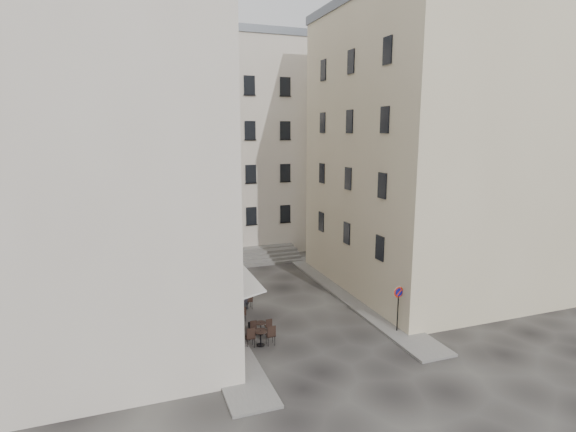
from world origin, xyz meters
name	(u,v)px	position (x,y,z in m)	size (l,w,h in m)	color
ground	(302,323)	(0.00, 0.00, 0.00)	(90.00, 90.00, 0.00)	black
sidewalk_left	(208,307)	(-4.50, 4.00, 0.06)	(2.00, 22.00, 0.12)	slate
sidewalk_right	(349,294)	(4.50, 3.00, 0.06)	(2.00, 18.00, 0.12)	slate
building_left	(83,133)	(-10.50, 3.00, 10.31)	(12.20, 16.20, 20.60)	beige
building_right	(430,148)	(10.50, 3.50, 9.31)	(12.20, 14.20, 18.60)	#C6B793
building_back	(214,144)	(-1.00, 19.00, 9.31)	(18.20, 10.20, 18.60)	beige
cafe_storefront	(220,294)	(-4.32, 1.00, 1.88)	(1.74, 7.30, 3.50)	#4A110A
stone_steps	(245,257)	(0.00, 12.57, 0.40)	(9.00, 3.15, 0.80)	#64615E
bollard_near	(249,330)	(-3.25, -1.00, 0.53)	(0.12, 0.12, 0.98)	black
bollard_mid	(233,306)	(-3.25, 2.50, 0.53)	(0.12, 0.12, 0.98)	black
bollard_far	(221,286)	(-3.25, 6.00, 0.53)	(0.12, 0.12, 0.98)	black
no_parking_sign	(398,300)	(4.25, -2.82, 1.79)	(0.58, 0.11, 2.52)	black
bistro_table_a	(260,336)	(-2.91, -1.80, 0.51)	(1.43, 0.67, 1.01)	black
bistro_table_b	(260,327)	(-2.53, -0.55, 0.41)	(1.15, 0.54, 0.81)	black
bistro_table_c	(235,315)	(-3.41, 1.44, 0.41)	(1.15, 0.54, 0.81)	black
bistro_table_d	(240,301)	(-2.70, 3.06, 0.50)	(1.39, 0.65, 0.97)	black
bistro_table_e	(230,296)	(-3.08, 4.25, 0.49)	(1.36, 0.64, 0.96)	black
pedestrian	(245,295)	(-2.45, 2.90, 0.94)	(0.68, 0.45, 1.87)	#242329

